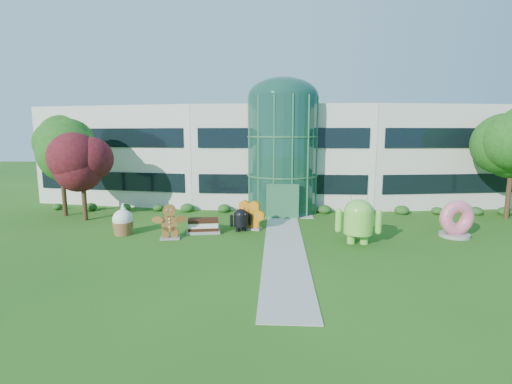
# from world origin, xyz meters

# --- Properties ---
(ground) EXTENTS (140.00, 140.00, 0.00)m
(ground) POSITION_xyz_m (0.00, 0.00, 0.00)
(ground) COLOR #215114
(ground) RESTS_ON ground
(building) EXTENTS (46.00, 15.00, 9.30)m
(building) POSITION_xyz_m (0.00, 18.00, 4.65)
(building) COLOR beige
(building) RESTS_ON ground
(atrium) EXTENTS (6.00, 6.00, 9.80)m
(atrium) POSITION_xyz_m (0.00, 12.00, 4.90)
(atrium) COLOR #194738
(atrium) RESTS_ON ground
(walkway) EXTENTS (2.40, 20.00, 0.04)m
(walkway) POSITION_xyz_m (0.00, 2.00, 0.02)
(walkway) COLOR #9E9E93
(walkway) RESTS_ON ground
(tree_red) EXTENTS (4.00, 4.00, 6.00)m
(tree_red) POSITION_xyz_m (-15.50, 7.50, 3.00)
(tree_red) COLOR #3F0C14
(tree_red) RESTS_ON ground
(trees_backdrop) EXTENTS (52.00, 8.00, 8.40)m
(trees_backdrop) POSITION_xyz_m (0.00, 13.00, 4.20)
(trees_backdrop) COLOR #134A12
(trees_backdrop) RESTS_ON ground
(android_green) EXTENTS (3.09, 2.24, 3.27)m
(android_green) POSITION_xyz_m (4.54, 2.27, 1.64)
(android_green) COLOR #6FC840
(android_green) RESTS_ON ground
(android_black) EXTENTS (1.90, 1.57, 1.86)m
(android_black) POSITION_xyz_m (-2.95, 4.84, 0.93)
(android_black) COLOR black
(android_black) RESTS_ON ground
(donut) EXTENTS (2.56, 1.60, 2.47)m
(donut) POSITION_xyz_m (11.28, 4.21, 1.24)
(donut) COLOR #E7577A
(donut) RESTS_ON ground
(gingerbread) EXTENTS (2.60, 1.40, 2.28)m
(gingerbread) POSITION_xyz_m (-7.35, 2.71, 1.14)
(gingerbread) COLOR brown
(gingerbread) RESTS_ON ground
(ice_cream_sandwich) EXTENTS (2.41, 1.51, 1.00)m
(ice_cream_sandwich) POSITION_xyz_m (-5.47, 4.23, 0.50)
(ice_cream_sandwich) COLOR black
(ice_cream_sandwich) RESTS_ON ground
(honeycomb) EXTENTS (2.55, 1.50, 1.89)m
(honeycomb) POSITION_xyz_m (-2.39, 5.47, 0.94)
(honeycomb) COLOR orange
(honeycomb) RESTS_ON ground
(froyo) EXTENTS (1.50, 1.50, 2.05)m
(froyo) POSITION_xyz_m (-10.91, 3.90, 1.03)
(froyo) COLOR white
(froyo) RESTS_ON ground
(cupcake) EXTENTS (1.70, 1.70, 1.73)m
(cupcake) POSITION_xyz_m (-10.79, 3.53, 0.87)
(cupcake) COLOR white
(cupcake) RESTS_ON ground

